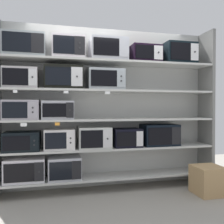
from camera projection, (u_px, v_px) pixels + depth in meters
name	position (u px, v px, depth m)	size (l,w,h in m)	color
ground	(132.00, 219.00, 2.72)	(7.18, 6.00, 0.02)	gray
back_panel	(109.00, 107.00, 3.89)	(3.38, 0.04, 2.50)	#B2B2AD
upright_right	(206.00, 107.00, 4.04)	(0.05, 0.41, 2.50)	slate
shelf_0	(112.00, 176.00, 3.69)	(3.18, 0.41, 0.03)	beige
microwave_0	(25.00, 170.00, 3.39)	(0.54, 0.35, 0.32)	silver
microwave_1	(65.00, 167.00, 3.52)	(0.46, 0.39, 0.32)	#B0B1BA
shelf_1	(112.00, 148.00, 3.68)	(3.18, 0.41, 0.03)	beige
microwave_2	(22.00, 141.00, 3.38)	(0.48, 0.42, 0.26)	black
microwave_3	(59.00, 139.00, 3.49)	(0.43, 0.36, 0.29)	silver
microwave_4	(94.00, 137.00, 3.61)	(0.47, 0.44, 0.31)	#BBBEB7
microwave_5	(126.00, 137.00, 3.72)	(0.43, 0.38, 0.28)	black
microwave_6	(160.00, 135.00, 3.85)	(0.57, 0.36, 0.33)	black
shelf_2	(112.00, 120.00, 3.67)	(3.18, 0.41, 0.03)	beige
microwave_7	(22.00, 110.00, 3.37)	(0.47, 0.44, 0.27)	#A29CA6
microwave_8	(58.00, 110.00, 3.48)	(0.44, 0.40, 0.26)	#A5A5AE
price_tag_0	(24.00, 125.00, 3.18)	(0.08, 0.00, 0.05)	white
price_tag_1	(57.00, 124.00, 3.28)	(0.06, 0.00, 0.04)	orange
shelf_3	(112.00, 91.00, 3.66)	(3.18, 0.41, 0.03)	beige
microwave_9	(21.00, 78.00, 3.36)	(0.46, 0.37, 0.28)	#BFB7B8
microwave_10	(63.00, 78.00, 3.49)	(0.54, 0.37, 0.33)	black
microwave_11	(105.00, 80.00, 3.63)	(0.53, 0.43, 0.30)	#99A2A7
price_tag_2	(15.00, 91.00, 3.15)	(0.05, 0.00, 0.04)	white
price_tag_3	(66.00, 92.00, 3.30)	(0.07, 0.00, 0.04)	white
price_tag_4	(107.00, 93.00, 3.43)	(0.07, 0.00, 0.04)	white
shelf_4	(112.00, 62.00, 3.65)	(3.18, 0.41, 0.03)	beige
microwave_12	(25.00, 46.00, 3.36)	(0.56, 0.40, 0.32)	#96A0A3
microwave_13	(68.00, 49.00, 3.50)	(0.46, 0.43, 0.32)	silver
microwave_14	(108.00, 50.00, 3.63)	(0.55, 0.42, 0.33)	#AFB2BB
microwave_15	(145.00, 55.00, 3.77)	(0.46, 0.38, 0.26)	black
microwave_16	(178.00, 54.00, 3.90)	(0.50, 0.44, 0.33)	black
shipping_carton	(208.00, 180.00, 3.47)	(0.39, 0.39, 0.40)	tan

